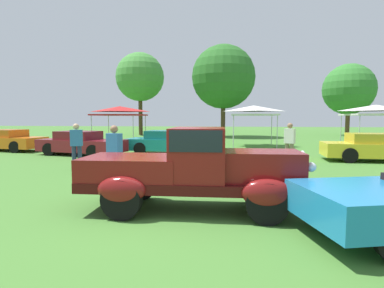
{
  "coord_description": "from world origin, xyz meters",
  "views": [
    {
      "loc": [
        1.15,
        -5.91,
        1.9
      ],
      "look_at": [
        0.14,
        1.93,
        1.22
      ],
      "focal_mm": 28.61,
      "sensor_mm": 36.0,
      "label": 1
    }
  ],
  "objects_px": {
    "show_car_orange": "(9,140)",
    "spectator_near_truck": "(77,145)",
    "spectator_far_side": "(290,142)",
    "canopy_tent_left_field": "(120,110)",
    "show_car_yellow": "(376,148)",
    "canopy_tent_right_field": "(376,109)",
    "spectator_between_cars": "(115,153)",
    "feature_pickup_truck": "(194,168)",
    "canopy_tent_center_field": "(254,110)",
    "show_car_burgundy": "(81,143)",
    "show_car_teal": "(168,142)"
  },
  "relations": [
    {
      "from": "show_car_orange",
      "to": "spectator_near_truck",
      "type": "height_order",
      "value": "spectator_near_truck"
    },
    {
      "from": "spectator_far_side",
      "to": "canopy_tent_left_field",
      "type": "relative_size",
      "value": 0.53
    },
    {
      "from": "show_car_yellow",
      "to": "canopy_tent_right_field",
      "type": "distance_m",
      "value": 7.21
    },
    {
      "from": "canopy_tent_right_field",
      "to": "spectator_between_cars",
      "type": "bearing_deg",
      "value": -134.86
    },
    {
      "from": "spectator_between_cars",
      "to": "canopy_tent_right_field",
      "type": "height_order",
      "value": "canopy_tent_right_field"
    },
    {
      "from": "spectator_near_truck",
      "to": "spectator_far_side",
      "type": "distance_m",
      "value": 8.34
    },
    {
      "from": "feature_pickup_truck",
      "to": "canopy_tent_right_field",
      "type": "bearing_deg",
      "value": 56.02
    },
    {
      "from": "canopy_tent_left_field",
      "to": "canopy_tent_right_field",
      "type": "bearing_deg",
      "value": -0.98
    },
    {
      "from": "canopy_tent_right_field",
      "to": "spectator_far_side",
      "type": "bearing_deg",
      "value": -130.54
    },
    {
      "from": "spectator_near_truck",
      "to": "canopy_tent_center_field",
      "type": "bearing_deg",
      "value": 54.84
    },
    {
      "from": "canopy_tent_center_field",
      "to": "show_car_orange",
      "type": "bearing_deg",
      "value": -161.69
    },
    {
      "from": "spectator_between_cars",
      "to": "show_car_orange",
      "type": "bearing_deg",
      "value": 140.41
    },
    {
      "from": "show_car_yellow",
      "to": "spectator_between_cars",
      "type": "xyz_separation_m",
      "value": [
        -9.57,
        -5.91,
        0.31
      ]
    },
    {
      "from": "show_car_burgundy",
      "to": "spectator_between_cars",
      "type": "relative_size",
      "value": 2.83
    },
    {
      "from": "feature_pickup_truck",
      "to": "canopy_tent_left_field",
      "type": "bearing_deg",
      "value": 115.71
    },
    {
      "from": "spectator_near_truck",
      "to": "canopy_tent_right_field",
      "type": "bearing_deg",
      "value": 34.26
    },
    {
      "from": "spectator_near_truck",
      "to": "canopy_tent_left_field",
      "type": "xyz_separation_m",
      "value": [
        -2.18,
        10.28,
        1.51
      ]
    },
    {
      "from": "show_car_yellow",
      "to": "show_car_teal",
      "type": "bearing_deg",
      "value": 170.23
    },
    {
      "from": "show_car_orange",
      "to": "spectator_between_cars",
      "type": "relative_size",
      "value": 2.52
    },
    {
      "from": "show_car_teal",
      "to": "spectator_far_side",
      "type": "bearing_deg",
      "value": -27.61
    },
    {
      "from": "feature_pickup_truck",
      "to": "spectator_near_truck",
      "type": "distance_m",
      "value": 6.65
    },
    {
      "from": "spectator_near_truck",
      "to": "spectator_far_side",
      "type": "xyz_separation_m",
      "value": [
        8.04,
        2.24,
        0.0
      ]
    },
    {
      "from": "show_car_orange",
      "to": "spectator_far_side",
      "type": "height_order",
      "value": "spectator_far_side"
    },
    {
      "from": "spectator_between_cars",
      "to": "spectator_far_side",
      "type": "bearing_deg",
      "value": 39.08
    },
    {
      "from": "spectator_between_cars",
      "to": "feature_pickup_truck",
      "type": "bearing_deg",
      "value": -39.81
    },
    {
      "from": "show_car_burgundy",
      "to": "canopy_tent_left_field",
      "type": "height_order",
      "value": "canopy_tent_left_field"
    },
    {
      "from": "feature_pickup_truck",
      "to": "show_car_teal",
      "type": "height_order",
      "value": "feature_pickup_truck"
    },
    {
      "from": "feature_pickup_truck",
      "to": "canopy_tent_center_field",
      "type": "height_order",
      "value": "canopy_tent_center_field"
    },
    {
      "from": "spectator_near_truck",
      "to": "spectator_far_side",
      "type": "bearing_deg",
      "value": 15.55
    },
    {
      "from": "show_car_burgundy",
      "to": "spectator_far_side",
      "type": "relative_size",
      "value": 2.83
    },
    {
      "from": "show_car_teal",
      "to": "canopy_tent_left_field",
      "type": "distance_m",
      "value": 7.02
    },
    {
      "from": "show_car_orange",
      "to": "spectator_near_truck",
      "type": "bearing_deg",
      "value": -37.73
    },
    {
      "from": "show_car_burgundy",
      "to": "canopy_tent_right_field",
      "type": "xyz_separation_m",
      "value": [
        16.61,
        5.96,
        1.82
      ]
    },
    {
      "from": "spectator_far_side",
      "to": "canopy_tent_right_field",
      "type": "relative_size",
      "value": 0.5
    },
    {
      "from": "show_car_orange",
      "to": "spectator_far_side",
      "type": "bearing_deg",
      "value": -12.03
    },
    {
      "from": "feature_pickup_truck",
      "to": "show_car_orange",
      "type": "height_order",
      "value": "feature_pickup_truck"
    },
    {
      "from": "show_car_orange",
      "to": "show_car_yellow",
      "type": "xyz_separation_m",
      "value": [
        19.0,
        -1.89,
        0.0
      ]
    },
    {
      "from": "canopy_tent_left_field",
      "to": "canopy_tent_center_field",
      "type": "relative_size",
      "value": 1.08
    },
    {
      "from": "spectator_between_cars",
      "to": "canopy_tent_center_field",
      "type": "xyz_separation_m",
      "value": [
        4.76,
        12.5,
        1.51
      ]
    },
    {
      "from": "canopy_tent_center_field",
      "to": "spectator_between_cars",
      "type": "bearing_deg",
      "value": -110.85
    },
    {
      "from": "show_car_orange",
      "to": "spectator_between_cars",
      "type": "xyz_separation_m",
      "value": [
        9.43,
        -7.8,
        0.31
      ]
    },
    {
      "from": "show_car_teal",
      "to": "show_car_yellow",
      "type": "relative_size",
      "value": 0.98
    },
    {
      "from": "canopy_tent_center_field",
      "to": "canopy_tent_right_field",
      "type": "relative_size",
      "value": 0.88
    },
    {
      "from": "show_car_yellow",
      "to": "spectator_near_truck",
      "type": "xyz_separation_m",
      "value": [
        -11.96,
        -3.56,
        0.31
      ]
    },
    {
      "from": "spectator_far_side",
      "to": "canopy_tent_right_field",
      "type": "distance_m",
      "value": 10.32
    },
    {
      "from": "spectator_near_truck",
      "to": "spectator_between_cars",
      "type": "relative_size",
      "value": 1.0
    },
    {
      "from": "spectator_far_side",
      "to": "canopy_tent_right_field",
      "type": "bearing_deg",
      "value": 49.46
    },
    {
      "from": "feature_pickup_truck",
      "to": "canopy_tent_left_field",
      "type": "distance_m",
      "value": 16.44
    },
    {
      "from": "spectator_between_cars",
      "to": "canopy_tent_center_field",
      "type": "relative_size",
      "value": 0.57
    },
    {
      "from": "feature_pickup_truck",
      "to": "spectator_between_cars",
      "type": "relative_size",
      "value": 2.71
    }
  ]
}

